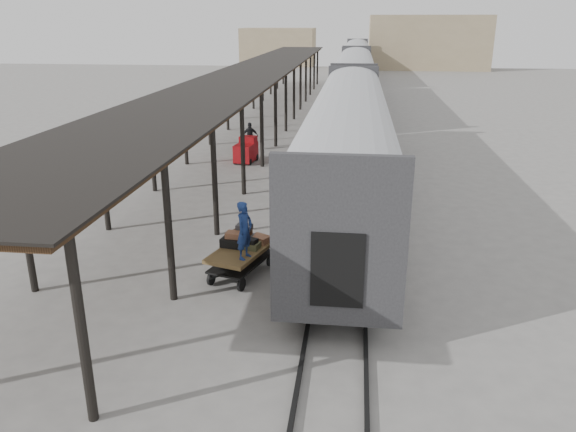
{
  "coord_description": "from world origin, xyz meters",
  "views": [
    {
      "loc": [
        3.49,
        -15.45,
        7.33
      ],
      "look_at": [
        1.54,
        0.48,
        1.7
      ],
      "focal_mm": 35.0,
      "sensor_mm": 36.0,
      "label": 1
    }
  ],
  "objects_px": {
    "baggage_cart": "(241,255)",
    "luggage_tug": "(246,151)",
    "porter": "(245,230)",
    "pedestrian": "(250,136)"
  },
  "relations": [
    {
      "from": "baggage_cart",
      "to": "pedestrian",
      "type": "xyz_separation_m",
      "value": [
        -2.92,
        17.03,
        0.17
      ]
    },
    {
      "from": "baggage_cart",
      "to": "luggage_tug",
      "type": "height_order",
      "value": "luggage_tug"
    },
    {
      "from": "baggage_cart",
      "to": "porter",
      "type": "bearing_deg",
      "value": -51.99
    },
    {
      "from": "pedestrian",
      "to": "luggage_tug",
      "type": "bearing_deg",
      "value": 78.36
    },
    {
      "from": "luggage_tug",
      "to": "pedestrian",
      "type": "xyz_separation_m",
      "value": [
        -0.33,
        2.97,
        0.2
      ]
    },
    {
      "from": "porter",
      "to": "pedestrian",
      "type": "height_order",
      "value": "porter"
    },
    {
      "from": "baggage_cart",
      "to": "porter",
      "type": "distance_m",
      "value": 1.27
    },
    {
      "from": "porter",
      "to": "pedestrian",
      "type": "relative_size",
      "value": 1.03
    },
    {
      "from": "porter",
      "to": "baggage_cart",
      "type": "bearing_deg",
      "value": 40.66
    },
    {
      "from": "baggage_cart",
      "to": "pedestrian",
      "type": "distance_m",
      "value": 17.27
    }
  ]
}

